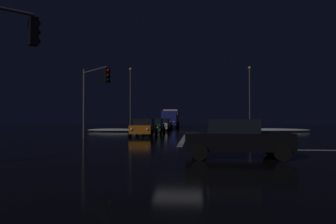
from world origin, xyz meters
name	(u,v)px	position (x,y,z in m)	size (l,w,h in m)	color
ground	(178,150)	(0.00, 0.00, -0.05)	(120.00, 120.00, 0.10)	black
stop_line_north	(184,139)	(0.00, 7.76, 0.00)	(0.35, 13.25, 0.01)	white
centre_line_ns	(187,132)	(0.00, 19.36, 0.00)	(22.00, 0.15, 0.01)	yellow
crosswalk_bar_east	(334,150)	(7.86, 0.00, 0.00)	(13.25, 0.40, 0.01)	white
snow_bank_left_curb	(116,130)	(-8.56, 19.67, 0.19)	(6.88, 1.50, 0.38)	white
snow_bank_right_curb	(260,130)	(8.56, 21.00, 0.21)	(11.59, 1.50, 0.42)	white
sedan_orange	(144,127)	(-3.61, 10.57, 0.80)	(2.02, 4.33, 1.57)	#C66014
sedan_green	(154,126)	(-3.41, 15.90, 0.80)	(2.02, 4.33, 1.57)	#14512D
sedan_white	(162,125)	(-3.28, 21.90, 0.80)	(2.02, 4.33, 1.57)	silver
sedan_red	(165,124)	(-3.54, 28.60, 0.80)	(2.02, 4.33, 1.57)	maroon
box_truck	(171,118)	(-3.27, 36.13, 1.71)	(2.68, 8.28, 3.08)	navy
sedan_black_crossing	(236,138)	(2.56, -3.31, 0.80)	(4.33, 2.02, 1.57)	black
traffic_signal_nw	(94,89)	(-6.93, 6.93, 3.90)	(3.05, 3.05, 5.64)	#4C4C51
streetlamp_left_far	(130,94)	(-8.86, 29.36, 5.33)	(0.44, 0.44, 9.28)	#424247
streetlamp_right_far	(250,93)	(8.86, 29.36, 5.31)	(0.44, 0.44, 9.23)	#424247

